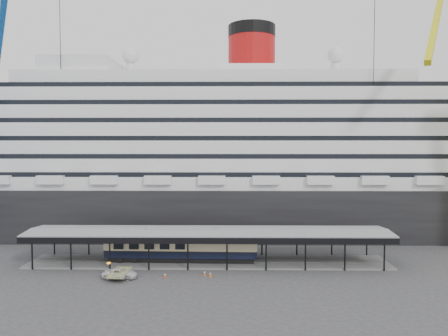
# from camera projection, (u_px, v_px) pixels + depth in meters

# --- Properties ---
(ground) EXTENTS (200.00, 200.00, 0.00)m
(ground) POSITION_uv_depth(u_px,v_px,m) (207.00, 272.00, 63.48)
(ground) COLOR #343436
(ground) RESTS_ON ground
(cruise_ship) EXTENTS (130.00, 30.00, 43.90)m
(cruise_ship) POSITION_uv_depth(u_px,v_px,m) (215.00, 146.00, 94.48)
(cruise_ship) COLOR black
(cruise_ship) RESTS_ON ground
(platform_canopy) EXTENTS (56.00, 9.18, 5.30)m
(platform_canopy) POSITION_uv_depth(u_px,v_px,m) (209.00, 248.00, 68.35)
(platform_canopy) COLOR slate
(platform_canopy) RESTS_ON ground
(port_truck) EXTENTS (4.82, 2.33, 1.32)m
(port_truck) POSITION_uv_depth(u_px,v_px,m) (120.00, 274.00, 60.35)
(port_truck) COLOR silver
(port_truck) RESTS_ON ground
(pullman_carriage) EXTENTS (23.80, 3.76, 23.28)m
(pullman_carriage) POSITION_uv_depth(u_px,v_px,m) (181.00, 245.00, 68.38)
(pullman_carriage) COLOR black
(pullman_carriage) RESTS_ON ground
(traffic_cone_left) EXTENTS (0.43, 0.43, 0.69)m
(traffic_cone_left) POSITION_uv_depth(u_px,v_px,m) (165.00, 275.00, 60.72)
(traffic_cone_left) COLOR red
(traffic_cone_left) RESTS_ON ground
(traffic_cone_mid) EXTENTS (0.46, 0.46, 0.68)m
(traffic_cone_mid) POSITION_uv_depth(u_px,v_px,m) (204.00, 273.00, 61.86)
(traffic_cone_mid) COLOR #F6540D
(traffic_cone_mid) RESTS_ON ground
(traffic_cone_right) EXTENTS (0.51, 0.51, 0.77)m
(traffic_cone_right) POSITION_uv_depth(u_px,v_px,m) (210.00, 274.00, 61.02)
(traffic_cone_right) COLOR #DA5A0C
(traffic_cone_right) RESTS_ON ground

